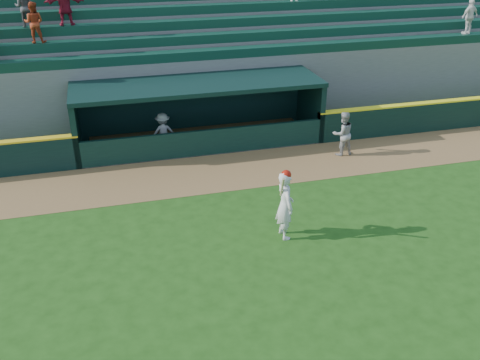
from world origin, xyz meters
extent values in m
plane|color=#1F4A12|center=(0.00, 0.00, 0.00)|extent=(120.00, 120.00, 0.00)
cube|color=olive|center=(0.00, 4.90, 0.01)|extent=(40.00, 3.00, 0.01)
imported|color=#9D9D98|center=(4.91, 5.22, 0.84)|extent=(0.86, 0.70, 1.68)
imported|color=#A1A19C|center=(-1.46, 7.33, 0.75)|extent=(1.00, 0.62, 1.49)
cube|color=slate|center=(0.00, 7.70, 0.02)|extent=(9.00, 2.60, 0.04)
cube|color=black|center=(-4.60, 7.70, 1.15)|extent=(0.20, 2.60, 2.30)
cube|color=black|center=(4.60, 7.70, 1.15)|extent=(0.20, 2.60, 2.30)
cube|color=black|center=(0.00, 9.00, 1.15)|extent=(9.40, 0.20, 2.30)
cube|color=black|center=(0.00, 7.70, 2.38)|extent=(9.40, 2.80, 0.16)
cube|color=black|center=(0.00, 6.48, 0.50)|extent=(9.00, 0.16, 1.00)
cube|color=brown|center=(0.00, 8.50, 0.25)|extent=(8.40, 0.45, 0.10)
cube|color=slate|center=(0.00, 9.53, 1.46)|extent=(34.00, 0.85, 2.91)
cube|color=#0F3828|center=(0.00, 9.41, 3.09)|extent=(34.00, 0.60, 0.36)
cube|color=slate|center=(0.00, 10.38, 1.68)|extent=(34.00, 0.85, 3.36)
cube|color=#0F3828|center=(0.00, 10.26, 3.54)|extent=(34.00, 0.60, 0.36)
cube|color=slate|center=(0.00, 11.22, 1.91)|extent=(34.00, 0.85, 3.81)
cube|color=#0F3828|center=(0.00, 11.11, 3.99)|extent=(34.00, 0.60, 0.36)
cube|color=slate|center=(0.00, 12.07, 2.13)|extent=(34.00, 0.85, 4.26)
cube|color=#0F3828|center=(0.00, 11.96, 4.44)|extent=(34.00, 0.60, 0.36)
cube|color=slate|center=(0.00, 12.93, 2.35)|extent=(34.00, 0.85, 4.71)
cube|color=slate|center=(0.00, 13.78, 2.58)|extent=(34.00, 0.85, 5.16)
cube|color=slate|center=(0.00, 14.62, 2.80)|extent=(34.00, 0.85, 5.61)
cube|color=slate|center=(0.00, 15.20, 2.80)|extent=(34.50, 0.30, 5.61)
imported|color=silver|center=(12.71, 9.43, 4.03)|extent=(0.94, 0.53, 1.52)
imported|color=maroon|center=(-4.53, 11.12, 4.99)|extent=(1.53, 0.53, 1.64)
imported|color=#454545|center=(-6.00, 11.12, 4.93)|extent=(0.86, 0.74, 1.52)
imported|color=#A83719|center=(-5.67, 10.28, 4.47)|extent=(0.82, 0.69, 1.50)
imported|color=silver|center=(0.95, 0.40, 0.99)|extent=(0.51, 0.74, 1.98)
sphere|color=#A51609|center=(0.95, 0.40, 1.91)|extent=(0.27, 0.27, 0.27)
cylinder|color=tan|center=(0.77, 0.18, 1.68)|extent=(0.19, 0.52, 0.76)
camera|label=1|loc=(-3.55, -11.59, 8.11)|focal=40.00mm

